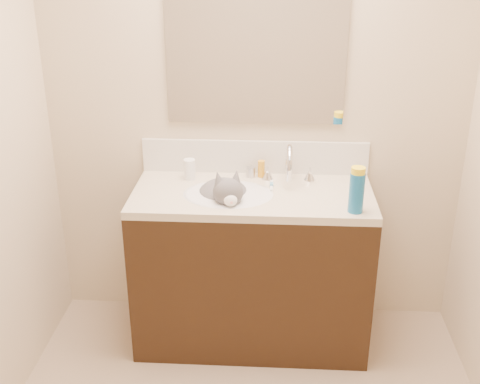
# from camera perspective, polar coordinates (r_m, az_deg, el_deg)

# --- Properties ---
(room_shell) EXTENTS (2.24, 2.54, 2.52)m
(room_shell) POSITION_cam_1_polar(r_m,az_deg,el_deg) (1.86, 0.16, 5.83)
(room_shell) COLOR #C9B696
(room_shell) RESTS_ON ground
(vanity_cabinet) EXTENTS (1.20, 0.55, 0.82)m
(vanity_cabinet) POSITION_cam_1_polar(r_m,az_deg,el_deg) (3.20, 1.14, -7.41)
(vanity_cabinet) COLOR black
(vanity_cabinet) RESTS_ON ground
(counter_slab) EXTENTS (1.20, 0.55, 0.04)m
(counter_slab) POSITION_cam_1_polar(r_m,az_deg,el_deg) (3.00, 1.20, -0.35)
(counter_slab) COLOR beige
(counter_slab) RESTS_ON vanity_cabinet
(basin) EXTENTS (0.45, 0.36, 0.14)m
(basin) POSITION_cam_1_polar(r_m,az_deg,el_deg) (3.00, -1.12, -1.40)
(basin) COLOR white
(basin) RESTS_ON vanity_cabinet
(faucet) EXTENTS (0.28, 0.20, 0.21)m
(faucet) POSITION_cam_1_polar(r_m,az_deg,el_deg) (3.09, 4.66, 2.40)
(faucet) COLOR silver
(faucet) RESTS_ON counter_slab
(cat) EXTENTS (0.37, 0.42, 0.31)m
(cat) POSITION_cam_1_polar(r_m,az_deg,el_deg) (3.01, -1.49, -0.60)
(cat) COLOR #535053
(cat) RESTS_ON basin
(backsplash) EXTENTS (1.20, 0.02, 0.18)m
(backsplash) POSITION_cam_1_polar(r_m,az_deg,el_deg) (3.21, 1.40, 3.34)
(backsplash) COLOR silver
(backsplash) RESTS_ON counter_slab
(mirror) EXTENTS (0.90, 0.02, 0.80)m
(mirror) POSITION_cam_1_polar(r_m,az_deg,el_deg) (3.05, 1.52, 13.80)
(mirror) COLOR white
(mirror) RESTS_ON room_shell
(pill_bottle) EXTENTS (0.07, 0.07, 0.11)m
(pill_bottle) POSITION_cam_1_polar(r_m,az_deg,el_deg) (3.14, -4.80, 2.16)
(pill_bottle) COLOR white
(pill_bottle) RESTS_ON counter_slab
(pill_label) EXTENTS (0.06, 0.06, 0.04)m
(pill_label) POSITION_cam_1_polar(r_m,az_deg,el_deg) (3.15, -4.80, 1.97)
(pill_label) COLOR #CD5022
(pill_label) RESTS_ON pill_bottle
(silver_jar) EXTENTS (0.06, 0.06, 0.05)m
(silver_jar) POSITION_cam_1_polar(r_m,az_deg,el_deg) (3.17, 1.02, 1.91)
(silver_jar) COLOR #B7B7BC
(silver_jar) RESTS_ON counter_slab
(amber_bottle) EXTENTS (0.05, 0.05, 0.09)m
(amber_bottle) POSITION_cam_1_polar(r_m,az_deg,el_deg) (3.17, 2.03, 2.21)
(amber_bottle) COLOR orange
(amber_bottle) RESTS_ON counter_slab
(toothbrush) EXTENTS (0.01, 0.13, 0.01)m
(toothbrush) POSITION_cam_1_polar(r_m,az_deg,el_deg) (3.06, 3.01, 0.62)
(toothbrush) COLOR white
(toothbrush) RESTS_ON counter_slab
(toothbrush_head) EXTENTS (0.02, 0.03, 0.02)m
(toothbrush_head) POSITION_cam_1_polar(r_m,az_deg,el_deg) (3.06, 3.01, 0.69)
(toothbrush_head) COLOR #5DA0C7
(toothbrush_head) RESTS_ON counter_slab
(spray_can) EXTENTS (0.09, 0.09, 0.19)m
(spray_can) POSITION_cam_1_polar(r_m,az_deg,el_deg) (2.80, 10.99, -0.07)
(spray_can) COLOR #16629E
(spray_can) RESTS_ON counter_slab
(spray_cap) EXTENTS (0.08, 0.08, 0.04)m
(spray_cap) POSITION_cam_1_polar(r_m,az_deg,el_deg) (2.76, 11.15, 1.92)
(spray_cap) COLOR yellow
(spray_cap) RESTS_ON spray_can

